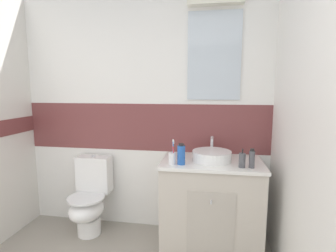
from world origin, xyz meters
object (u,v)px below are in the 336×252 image
at_px(toothbrush_cup, 172,157).
at_px(sink_basin, 212,155).
at_px(mouthwash_bottle, 181,154).
at_px(soap_dispenser, 242,160).
at_px(toilet, 90,198).
at_px(deodorant_spray_can, 252,159).

bearing_deg(toothbrush_cup, sink_basin, 26.09).
relative_size(sink_basin, mouthwash_bottle, 2.14).
bearing_deg(toothbrush_cup, soap_dispenser, 0.01).
distance_m(toilet, mouthwash_bottle, 1.15).
height_order(toothbrush_cup, soap_dispenser, toothbrush_cup).
distance_m(toilet, toothbrush_cup, 1.07).
bearing_deg(mouthwash_bottle, deodorant_spray_can, -0.42).
xyz_separation_m(sink_basin, toilet, (-1.25, 0.05, -0.53)).
xyz_separation_m(toilet, soap_dispenser, (1.50, -0.22, 0.54)).
distance_m(sink_basin, mouthwash_bottle, 0.31).
bearing_deg(toilet, deodorant_spray_can, -7.85).
distance_m(sink_basin, soap_dispenser, 0.30).
bearing_deg(toothbrush_cup, deodorant_spray_can, 0.22).
distance_m(toothbrush_cup, mouthwash_bottle, 0.08).
relative_size(toilet, toothbrush_cup, 3.66).
bearing_deg(toilet, sink_basin, -2.37).
relative_size(mouthwash_bottle, deodorant_spray_can, 1.14).
xyz_separation_m(sink_basin, toothbrush_cup, (-0.34, -0.17, 0.01)).
relative_size(toothbrush_cup, deodorant_spray_can, 1.34).
height_order(sink_basin, toilet, sink_basin).
height_order(mouthwash_bottle, deodorant_spray_can, mouthwash_bottle).
distance_m(sink_basin, toothbrush_cup, 0.38).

